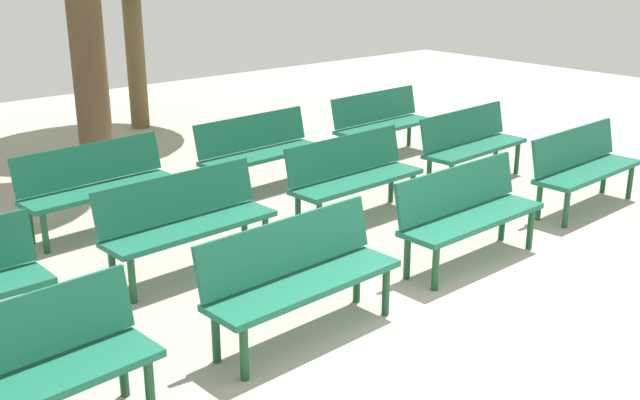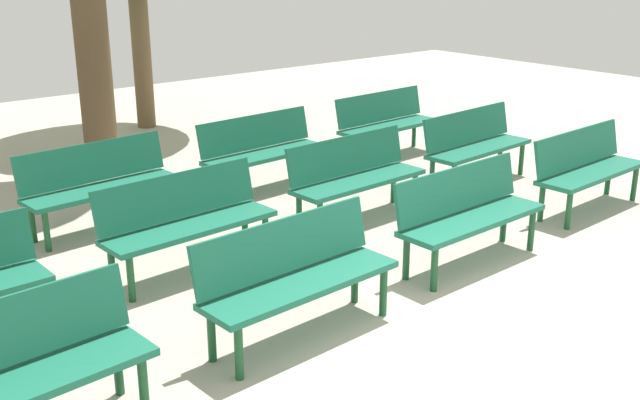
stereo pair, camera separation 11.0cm
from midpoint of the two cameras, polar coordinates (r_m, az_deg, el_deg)
The scene contains 11 objects.
ground_plane at distance 5.71m, azimuth 17.53°, elevation -11.59°, with size 24.00×24.00×0.00m, color #B2A899.
bench_r0_c0 at distance 4.73m, azimuth -21.63°, elevation -11.69°, with size 1.62×0.57×0.87m.
bench_r0_c1 at distance 5.62m, azimuth -1.29°, elevation -5.38°, with size 1.62×0.55×0.87m.
bench_r0_c2 at distance 7.04m, azimuth 11.39°, elevation -0.74°, with size 1.61×0.52×0.87m.
bench_r0_c3 at distance 8.84m, azimuth 19.66°, elevation 2.49°, with size 1.62×0.54×0.87m.
bench_r1_c1 at distance 6.81m, azimuth -9.54°, elevation -1.27°, with size 1.62×0.56×0.87m.
bench_r1_c2 at distance 8.04m, azimuth 3.00°, elevation 2.03°, with size 1.62×0.54×0.87m.
bench_r1_c3 at distance 9.52m, azimuth 11.83°, elevation 4.29°, with size 1.63×0.58×0.87m.
bench_r2_c1 at distance 8.06m, azimuth -15.81°, elevation 1.38°, with size 1.63×0.58×0.87m.
bench_r2_c2 at distance 9.08m, azimuth -4.03°, elevation 3.94°, with size 1.62×0.57×0.87m.
bench_r2_c3 at distance 10.54m, azimuth 5.24°, elevation 5.96°, with size 1.62×0.56×0.87m.
Camera 2 is at (-4.25, -2.58, 2.78)m, focal length 42.76 mm.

